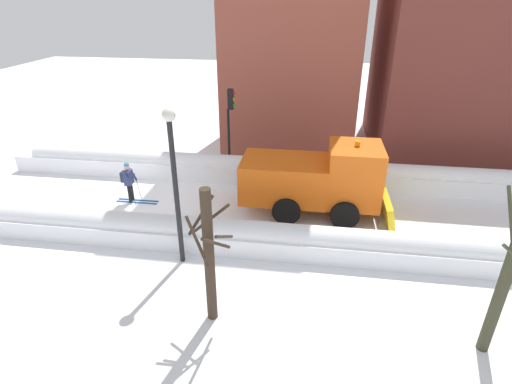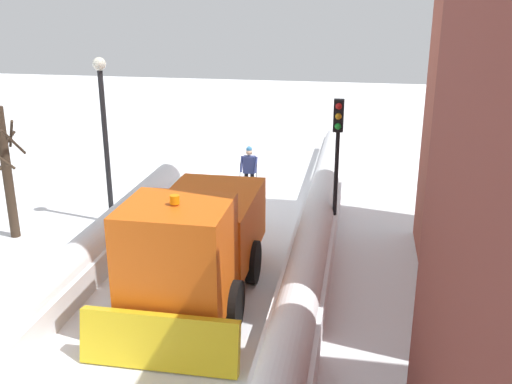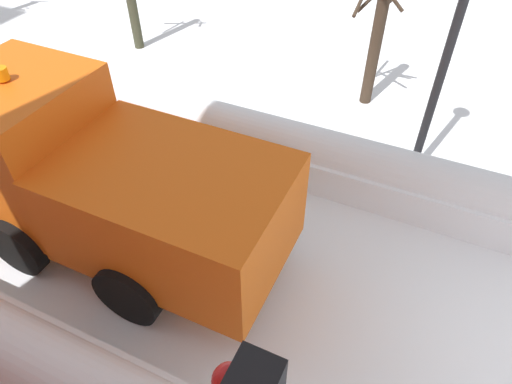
% 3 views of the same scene
% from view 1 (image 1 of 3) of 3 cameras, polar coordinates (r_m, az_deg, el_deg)
% --- Properties ---
extents(ground_plane, '(80.00, 80.00, 0.00)m').
position_cam_1_polar(ground_plane, '(16.84, 19.11, -3.84)').
color(ground_plane, white).
extents(snowbank_left, '(1.10, 36.00, 1.25)m').
position_cam_1_polar(snowbank_left, '(19.09, 18.04, 1.96)').
color(snowbank_left, white).
rests_on(snowbank_left, ground).
extents(snowbank_right, '(1.10, 36.00, 1.14)m').
position_cam_1_polar(snowbank_right, '(14.21, 21.20, -7.76)').
color(snowbank_right, white).
rests_on(snowbank_right, ground).
extents(building_brick_mid, '(8.16, 8.74, 8.49)m').
position_cam_1_polar(building_brick_mid, '(24.93, 27.11, 14.84)').
color(building_brick_mid, brown).
rests_on(building_brick_mid, ground).
extents(plow_truck, '(3.20, 5.98, 3.12)m').
position_cam_1_polar(plow_truck, '(16.09, 8.73, 1.89)').
color(plow_truck, orange).
rests_on(plow_truck, ground).
extents(skier, '(0.62, 1.80, 1.81)m').
position_cam_1_polar(skier, '(17.74, -17.61, 1.61)').
color(skier, black).
rests_on(skier, ground).
extents(traffic_light_pole, '(0.28, 0.42, 4.23)m').
position_cam_1_polar(traffic_light_pole, '(18.78, -3.66, 10.61)').
color(traffic_light_pole, black).
rests_on(traffic_light_pole, ground).
extents(street_lamp, '(0.40, 0.40, 5.20)m').
position_cam_1_polar(street_lamp, '(12.32, -11.55, 3.01)').
color(street_lamp, black).
rests_on(street_lamp, ground).
extents(bare_tree_near, '(1.27, 1.11, 3.96)m').
position_cam_1_polar(bare_tree_near, '(10.46, -6.65, -8.86)').
color(bare_tree_near, '#3B2C20').
rests_on(bare_tree_near, ground).
extents(bare_tree_mid, '(0.97, 1.16, 4.35)m').
position_cam_1_polar(bare_tree_mid, '(11.04, 31.85, -10.60)').
color(bare_tree_mid, '#3C3C29').
rests_on(bare_tree_mid, ground).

